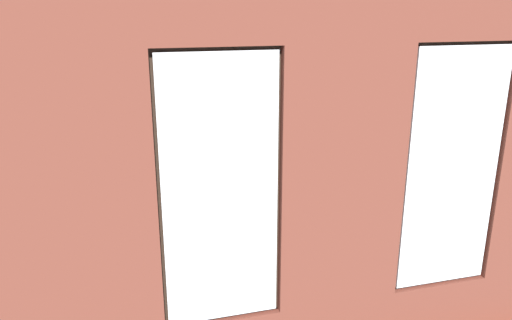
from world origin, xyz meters
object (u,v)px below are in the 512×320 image
couch_by_window (258,295)px  remote_gray (243,208)px  coffee_table (234,209)px  potted_plant_near_tv (106,211)px  couch_left (386,191)px  potted_plant_by_left_couch (326,167)px  tv_flatscreen (61,169)px  cup_ceramic (220,201)px  table_plant_small (255,191)px  potted_plant_mid_room_small (277,178)px  papasan_chair (174,169)px  potted_plant_beside_window_right (111,286)px  media_console (67,218)px  candle_jar (207,208)px  remote_silver (234,205)px

couch_by_window → remote_gray: 2.03m
coffee_table → potted_plant_near_tv: size_ratio=0.96×
couch_left → remote_gray: bearing=-81.4°
couch_left → potted_plant_by_left_couch: couch_left is taller
tv_flatscreen → potted_plant_by_left_couch: bearing=-166.4°
cup_ceramic → potted_plant_near_tv: potted_plant_near_tv is taller
table_plant_small → potted_plant_mid_room_small: 1.01m
papasan_chair → potted_plant_beside_window_right: potted_plant_beside_window_right is taller
tv_flatscreen → potted_plant_mid_room_small: (-3.19, -0.48, -0.59)m
couch_left → potted_plant_mid_room_small: (1.49, -0.85, 0.06)m
cup_ceramic → potted_plant_by_left_couch: bearing=-147.5°
media_console → tv_flatscreen: tv_flatscreen is taller
couch_left → candle_jar: 2.85m
potted_plant_beside_window_right → tv_flatscreen: bearing=-77.2°
coffee_table → candle_jar: (0.39, 0.13, 0.11)m
potted_plant_beside_window_right → papasan_chair: bearing=-104.2°
couch_left → remote_gray: size_ratio=11.42×
coffee_table → cup_ceramic: 0.22m
table_plant_small → potted_plant_near_tv: (2.04, 0.62, 0.18)m
couch_by_window → media_console: (1.98, -2.60, -0.04)m
remote_gray → potted_plant_beside_window_right: size_ratio=0.13×
table_plant_small → remote_gray: table_plant_small is taller
coffee_table → remote_silver: 0.06m
remote_silver → potted_plant_mid_room_small: size_ratio=0.28×
couch_left → table_plant_small: bearing=-88.3°
remote_gray → cup_ceramic: bearing=-87.7°
table_plant_small → potted_plant_beside_window_right: (1.98, 2.37, 0.18)m
media_console → potted_plant_by_left_couch: (-4.28, -1.04, 0.04)m
media_console → potted_plant_mid_room_small: bearing=-171.3°
candle_jar → remote_gray: candle_jar is taller
potted_plant_by_left_couch → potted_plant_beside_window_right: potted_plant_beside_window_right is taller
papasan_chair → potted_plant_near_tv: potted_plant_near_tv is taller
media_console → potted_plant_near_tv: 1.18m
coffee_table → remote_gray: size_ratio=7.67×
couch_by_window → potted_plant_near_tv: bearing=-49.2°
papasan_chair → media_console: bearing=38.4°
candle_jar → potted_plant_mid_room_small: size_ratio=0.20×
table_plant_small → media_console: 2.63m
papasan_chair → potted_plant_near_tv: bearing=64.5°
media_console → cup_ceramic: bearing=170.0°
coffee_table → potted_plant_beside_window_right: size_ratio=1.01×
tv_flatscreen → potted_plant_near_tv: bearing=120.4°
papasan_chair → potted_plant_beside_window_right: bearing=75.8°
tv_flatscreen → media_console: bearing=90.0°
cup_ceramic → papasan_chair: papasan_chair is taller
potted_plant_mid_room_small → remote_silver: bearing=45.2°
table_plant_small → potted_plant_near_tv: bearing=17.0°
coffee_table → tv_flatscreen: size_ratio=1.14×
potted_plant_by_left_couch → tv_flatscreen: bearing=13.6°
couch_by_window → remote_gray: size_ratio=12.12×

